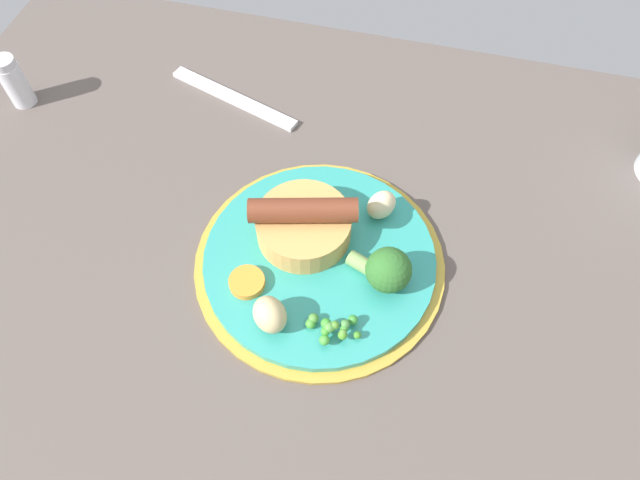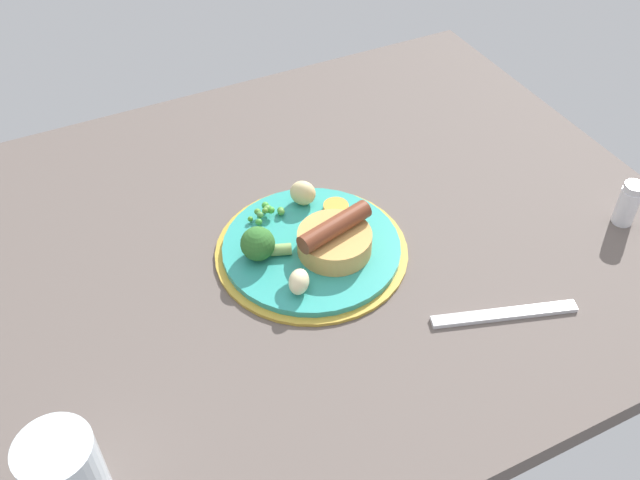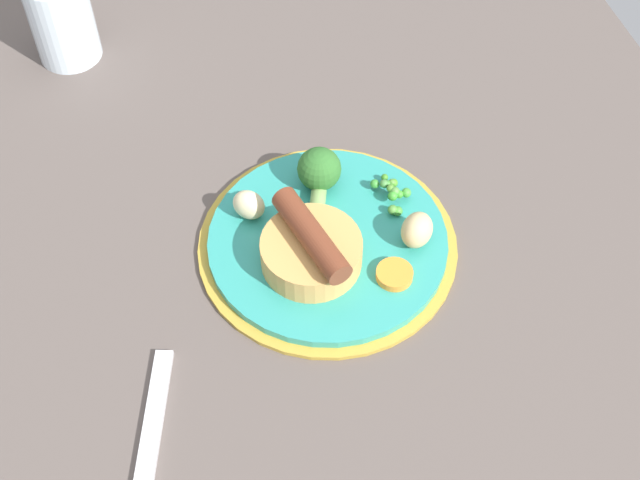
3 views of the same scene
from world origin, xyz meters
The scene contains 10 objects.
dining_table centered at (0.00, 0.00, 1.50)cm, with size 110.00×80.00×3.00cm, color #564C47.
dinner_plate centered at (4.20, -3.47, 3.57)cm, with size 25.32×25.32×1.40cm.
sausage_pudding centered at (6.41, -5.70, 6.42)cm, with size 10.82×9.57×5.39cm.
pea_pile centered at (1.17, 4.06, 5.40)cm, with size 5.27×3.59×1.77cm.
broccoli_floret_far centered at (-2.61, -2.44, 6.52)cm, with size 6.20×4.43×4.43cm.
potato_chunk_0 centered at (6.79, 4.58, 6.18)cm, with size 3.59×2.92×3.56cm, color #CCB77F.
potato_chunk_1 centered at (-0.64, -10.07, 6.01)cm, with size 3.24×2.45×3.22cm, color beige.
carrot_slice_2 centered at (10.21, 1.29, 4.82)cm, with size 3.48×3.48×0.85cm, color orange.
fork centered at (20.30, -23.51, 3.30)cm, with size 18.00×1.60×0.60cm, color silver.
salt_shaker centered at (45.15, -16.85, 6.20)cm, with size 2.84×2.84×6.49cm.
Camera 1 is at (-3.03, 24.60, 53.35)cm, focal length 32.00 mm.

